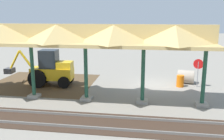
{
  "coord_description": "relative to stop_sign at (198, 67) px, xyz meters",
  "views": [
    {
      "loc": [
        0.69,
        19.3,
        5.45
      ],
      "look_at": [
        3.28,
        2.16,
        1.6
      ],
      "focal_mm": 40.0,
      "sensor_mm": 36.0,
      "label": 1
    }
  ],
  "objects": [
    {
      "name": "platform_canopy",
      "position": [
        9.48,
        4.21,
        2.6
      ],
      "size": [
        19.29,
        3.2,
        4.9
      ],
      "color": "#9E998E",
      "rests_on": "ground"
    },
    {
      "name": "backhoe",
      "position": [
        11.31,
        1.25,
        -0.31
      ],
      "size": [
        5.4,
        1.88,
        2.82
      ],
      "color": "yellow",
      "rests_on": "ground"
    },
    {
      "name": "stop_sign",
      "position": [
        0.0,
        0.0,
        0.0
      ],
      "size": [
        0.7,
        0.35,
        2.18
      ],
      "color": "gray",
      "rests_on": "ground"
    },
    {
      "name": "concrete_pipe",
      "position": [
        0.72,
        -1.03,
        -1.03
      ],
      "size": [
        1.47,
        1.3,
        1.07
      ],
      "color": "#9E9384",
      "rests_on": "ground"
    },
    {
      "name": "traffic_barrel",
      "position": [
        1.28,
        0.11,
        -1.12
      ],
      "size": [
        0.56,
        0.56,
        0.9
      ],
      "primitive_type": "cylinder",
      "color": "orange",
      "rests_on": "ground"
    },
    {
      "name": "dirt_work_zone",
      "position": [
        12.2,
        0.71,
        -1.56
      ],
      "size": [
        8.09,
        7.0,
        0.01
      ],
      "primitive_type": "cube",
      "color": "brown",
      "rests_on": "ground"
    },
    {
      "name": "rail_tracks",
      "position": [
        3.02,
        7.62,
        -1.54
      ],
      "size": [
        60.0,
        2.58,
        0.15
      ],
      "color": "slate",
      "rests_on": "ground"
    },
    {
      "name": "ground_plane",
      "position": [
        3.02,
        -0.02,
        -1.57
      ],
      "size": [
        120.0,
        120.0,
        0.0
      ],
      "primitive_type": "plane",
      "color": "gray"
    },
    {
      "name": "dirt_mound",
      "position": [
        13.25,
        0.18,
        -1.57
      ],
      "size": [
        3.93,
        3.93,
        2.07
      ],
      "primitive_type": "cone",
      "color": "brown",
      "rests_on": "ground"
    }
  ]
}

